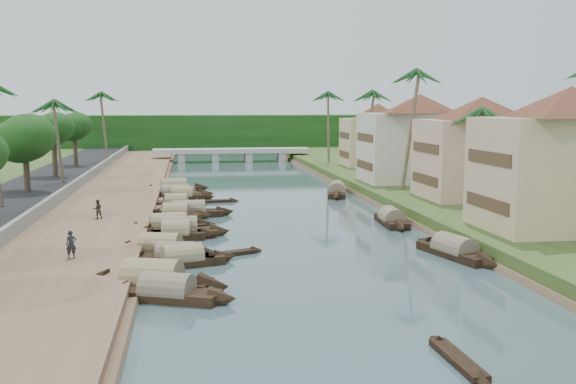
{
  "coord_description": "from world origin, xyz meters",
  "views": [
    {
      "loc": [
        -7.86,
        -44.02,
        10.0
      ],
      "look_at": [
        1.38,
        14.88,
        2.0
      ],
      "focal_mm": 40.0,
      "sensor_mm": 36.0,
      "label": 1
    }
  ],
  "objects": [
    {
      "name": "bridge",
      "position": [
        0.0,
        72.0,
        1.72
      ],
      "size": [
        28.0,
        4.0,
        2.4
      ],
      "color": "#A9A99E",
      "rests_on": "ground"
    },
    {
      "name": "retaining_wall",
      "position": [
        -20.2,
        20.0,
        1.35
      ],
      "size": [
        0.4,
        180.0,
        1.1
      ],
      "primitive_type": "cube",
      "color": "slate",
      "rests_on": "left_bank"
    },
    {
      "name": "sampan_5",
      "position": [
        -8.81,
        4.55,
        0.41
      ],
      "size": [
        6.38,
        2.23,
        2.03
      ],
      "rotation": [
        0.0,
        0.0,
        -0.11
      ],
      "color": "black",
      "rests_on": "ground"
    },
    {
      "name": "road",
      "position": [
        -24.5,
        20.0,
        0.7
      ],
      "size": [
        8.0,
        180.0,
        1.4
      ],
      "primitive_type": "cube",
      "color": "black",
      "rests_on": "ground"
    },
    {
      "name": "sampan_10",
      "position": [
        -9.07,
        20.3,
        0.41
      ],
      "size": [
        6.64,
        2.18,
        1.86
      ],
      "rotation": [
        0.0,
        0.0,
        -0.12
      ],
      "color": "black",
      "rests_on": "ground"
    },
    {
      "name": "palm_6",
      "position": [
        -22.0,
        31.01,
        10.26
      ],
      "size": [
        3.2,
        3.2,
        10.62
      ],
      "color": "brown",
      "rests_on": "ground"
    },
    {
      "name": "sampan_1",
      "position": [
        -9.91,
        -9.17,
        0.42
      ],
      "size": [
        9.07,
        4.56,
        2.59
      ],
      "rotation": [
        0.0,
        0.0,
        -0.3
      ],
      "color": "black",
      "rests_on": "ground"
    },
    {
      "name": "sampan_12",
      "position": [
        -9.29,
        26.73,
        0.41
      ],
      "size": [
        8.9,
        2.74,
        2.1
      ],
      "rotation": [
        0.0,
        0.0,
        0.13
      ],
      "color": "black",
      "rests_on": "ground"
    },
    {
      "name": "treeline",
      "position": [
        0.0,
        100.0,
        4.0
      ],
      "size": [
        120.0,
        14.0,
        8.0
      ],
      "color": "#11350E",
      "rests_on": "ground"
    },
    {
      "name": "canoe_1",
      "position": [
        -5.05,
        -1.61,
        0.1
      ],
      "size": [
        4.69,
        2.49,
        0.77
      ],
      "rotation": [
        0.0,
        0.0,
        0.38
      ],
      "color": "black",
      "rests_on": "ground"
    },
    {
      "name": "palm_8",
      "position": [
        -20.5,
        60.07,
        11.7
      ],
      "size": [
        3.2,
        3.2,
        12.11
      ],
      "color": "brown",
      "rests_on": "ground"
    },
    {
      "name": "sampan_11",
      "position": [
        -8.42,
        25.59,
        0.41
      ],
      "size": [
        7.16,
        3.08,
        2.04
      ],
      "rotation": [
        0.0,
        0.0,
        -0.23
      ],
      "color": "black",
      "rests_on": "ground"
    },
    {
      "name": "person_near",
      "position": [
        -14.98,
        -4.29,
        1.66
      ],
      "size": [
        0.72,
        0.59,
        1.72
      ],
      "primitive_type": "imported",
      "rotation": [
        0.0,
        0.0,
        0.31
      ],
      "color": "#222329",
      "rests_on": "left_bank"
    },
    {
      "name": "palm_7",
      "position": [
        14.0,
        54.3,
        11.74
      ],
      "size": [
        3.2,
        3.2,
        12.37
      ],
      "color": "brown",
      "rests_on": "ground"
    },
    {
      "name": "sampan_0",
      "position": [
        -9.07,
        -11.22,
        0.41
      ],
      "size": [
        7.78,
        4.41,
        2.07
      ],
      "rotation": [
        0.0,
        0.0,
        -0.39
      ],
      "color": "black",
      "rests_on": "ground"
    },
    {
      "name": "sampan_8",
      "position": [
        -9.02,
        13.25,
        0.41
      ],
      "size": [
        6.74,
        2.42,
        2.07
      ],
      "rotation": [
        0.0,
        0.0,
        -0.13
      ],
      "color": "black",
      "rests_on": "ground"
    },
    {
      "name": "tree_4",
      "position": [
        -24.0,
        37.9,
        7.09
      ],
      "size": [
        4.51,
        4.51,
        7.66
      ],
      "color": "#493C29",
      "rests_on": "ground"
    },
    {
      "name": "sampan_4",
      "position": [
        -9.8,
        -0.69,
        0.42
      ],
      "size": [
        7.8,
        3.81,
        2.18
      ],
      "rotation": [
        0.0,
        0.0,
        -0.29
      ],
      "color": "black",
      "rests_on": "ground"
    },
    {
      "name": "right_bank",
      "position": [
        19.0,
        20.0,
        0.6
      ],
      "size": [
        16.0,
        180.0,
        1.2
      ],
      "primitive_type": "cube",
      "color": "#2E461C",
      "rests_on": "ground"
    },
    {
      "name": "sampan_7",
      "position": [
        -9.55,
        7.64,
        0.41
      ],
      "size": [
        8.32,
        2.93,
        2.18
      ],
      "rotation": [
        0.0,
        0.0,
        0.16
      ],
      "color": "black",
      "rests_on": "ground"
    },
    {
      "name": "building_near",
      "position": [
        18.99,
        -2.0,
        6.38
      ],
      "size": [
        14.85,
        14.85,
        10.2
      ],
      "color": "tan",
      "rests_on": "right_bank"
    },
    {
      "name": "left_bank",
      "position": [
        -16.0,
        20.0,
        0.4
      ],
      "size": [
        10.0,
        180.0,
        0.8
      ],
      "primitive_type": "cube",
      "color": "brown",
      "rests_on": "ground"
    },
    {
      "name": "building_mid",
      "position": [
        19.99,
        14.0,
        6.13
      ],
      "size": [
        14.11,
        14.11,
        9.7
      ],
      "color": "#D5A097",
      "rests_on": "right_bank"
    },
    {
      "name": "sampan_16",
      "position": [
        8.75,
        26.05,
        0.42
      ],
      "size": [
        3.93,
        9.38,
        2.25
      ],
      "rotation": [
        0.0,
        0.0,
        1.32
      ],
      "color": "black",
      "rests_on": "ground"
    },
    {
      "name": "palm_3",
      "position": [
        16.0,
        39.41,
        11.61
      ],
      "size": [
        3.2,
        3.2,
        12.21
      ],
      "color": "brown",
      "rests_on": "ground"
    },
    {
      "name": "ground",
      "position": [
        0.0,
        0.0,
        0.0
      ],
      "size": [
        220.0,
        220.0,
        0.0
      ],
      "primitive_type": "plane",
      "color": "#3B5358",
      "rests_on": "ground"
    },
    {
      "name": "sampan_14",
      "position": [
        9.65,
        -4.34,
        0.41
      ],
      "size": [
        3.78,
        8.91,
        2.14
      ],
      "rotation": [
        0.0,
        0.0,
        1.83
      ],
      "color": "black",
      "rests_on": "ground"
    },
    {
      "name": "tree_5",
      "position": [
        -24.0,
        52.7,
        6.93
      ],
      "size": [
        4.52,
        4.52,
        7.5
      ],
      "color": "#493C29",
      "rests_on": "ground"
    },
    {
      "name": "sampan_15",
      "position": [
        9.17,
        7.62,
        0.41
      ],
      "size": [
        2.09,
        7.87,
        2.1
      ],
      "rotation": [
        0.0,
        0.0,
        1.51
      ],
      "color": "black",
      "rests_on": "ground"
    },
    {
      "name": "building_far",
      "position": [
        18.99,
        28.0,
        6.38
      ],
      "size": [
        15.59,
        15.59,
        10.2
      ],
      "color": "beige",
      "rests_on": "right_bank"
    },
    {
      "name": "sampan_3",
      "position": [
        -8.74,
        -3.25,
        0.41
      ],
      "size": [
        7.27,
        2.59,
        1.96
      ],
      "rotation": [
        0.0,
        0.0,
        -0.16
      ],
      "color": "black",
      "rests_on": "ground"
    },
    {
      "name": "sampan_2",
      "position": [
        -8.34,
        -4.1,
        0.41
      ],
      "size": [
        7.44,
        3.46,
        1.97
      ],
      "rotation": [
        0.0,
        0.0,
        0.28
      ],
      "color": "black",
      "rests_on": "ground"
    },
    {
      "name": "tree_6",
      "position": [
        24.0,
        30.76,
        5.82
      ],
      "size": [
        4.16,
        4.16,
        6.42
      ],
      "color": "#493C29",
      "rests_on": "ground"
    },
    {
      "name": "palm_2",
      "position": [
        15.0,
        20.97,
        13.29
      ],
      "size": [
        3.2,
        3.2,
        13.95
      ],
      "color": "brown",
      "rests_on": "ground"
    },
    {
      "name": "palm_1",
      "position": [
        16.0,
        7.05,
        9.45
      ],
      "size": [
        3.2,
        3.2,
        9.97
      ],
      "color": "brown",
      "rests_on": "ground"
    },
    {
      "name": "building_distant",
      "position": [
        19.99,
        48.0,
        5.88
      ],
      "size": [
        12.62,
        12.62,
        9.2
      ],
      "color": "tan",
      "rests_on": "right_bank"
    },
    {
      "name": "tree_3",
      "position": [
        -24.0,
        23.75,
        6.7
      ],
      "size": [
        5.49,
        5.49,
        7.63
      ],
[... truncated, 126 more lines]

